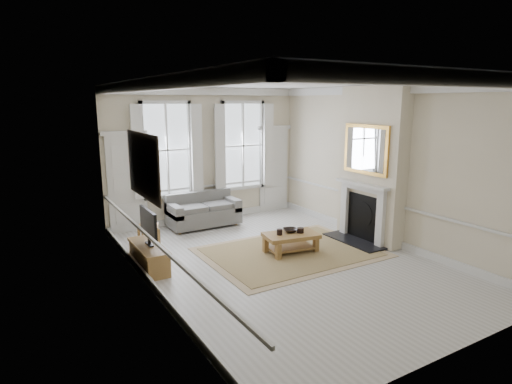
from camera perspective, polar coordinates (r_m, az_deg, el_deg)
floor at (r=8.43m, az=3.75°, el=-9.32°), size 7.20×7.20×0.00m
ceiling at (r=7.86m, az=4.10°, el=14.44°), size 7.20×7.20×0.00m
back_wall at (r=11.09m, az=-6.68°, el=4.87°), size 5.20×0.00×5.20m
left_wall at (r=6.87m, az=-14.30°, el=0.19°), size 0.00×7.20×7.20m
right_wall at (r=9.67m, az=16.76°, el=3.40°), size 0.00×7.20×7.20m
window_left at (r=10.65m, az=-11.79°, el=5.49°), size 1.26×0.20×2.20m
window_right at (r=11.49m, az=-1.79°, el=6.20°), size 1.26×0.20×2.20m
door_left at (r=10.49m, az=-16.80°, el=0.99°), size 0.90×0.08×2.30m
door_right at (r=12.10m, az=2.37°, el=2.91°), size 0.90×0.08×2.30m
painting at (r=7.10m, az=-14.82°, el=3.42°), size 0.05×1.66×1.06m
chimney_breast at (r=9.68m, az=15.19°, el=3.50°), size 0.35×1.70×3.38m
hearth at (r=9.76m, az=12.89°, el=-6.43°), size 0.55×1.50×0.05m
fireplace at (r=9.70m, az=13.94°, el=-2.25°), size 0.21×1.45×1.33m
mirror at (r=9.48m, az=14.39°, el=5.51°), size 0.06×1.26×1.06m
sofa at (r=10.77m, az=-7.12°, el=-2.67°), size 1.74×0.85×0.83m
side_table at (r=9.33m, az=-14.14°, el=-4.98°), size 0.53×0.53×0.50m
rug at (r=8.94m, az=4.65°, el=-7.97°), size 3.50×2.60×0.02m
coffee_table at (r=8.84m, az=4.68°, el=-6.03°), size 1.18×0.81×0.41m
ceramic_pot_a at (r=8.70m, az=3.15°, el=-5.36°), size 0.12×0.12×0.12m
ceramic_pot_b at (r=8.87m, az=5.94°, el=-5.11°), size 0.14×0.14×0.10m
bowl at (r=8.91m, az=4.59°, el=-5.11°), size 0.37×0.37×0.07m
tv_stand at (r=8.29m, az=-14.08°, el=-8.37°), size 0.41×1.27×0.45m
tv at (r=8.11m, az=-14.15°, el=-4.22°), size 0.08×0.90×0.68m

